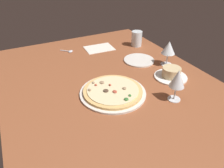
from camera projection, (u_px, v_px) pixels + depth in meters
dining_table at (111, 88)px, 115.20cm from camera, size 150.00×110.00×4.00cm
pizza_main at (113, 92)px, 106.47cm from camera, size 33.09×33.09×3.38cm
ramekin_on_saucer at (171, 74)px, 119.04cm from camera, size 18.30×18.30×6.09cm
wine_glass_far at (169, 48)px, 127.54cm from camera, size 8.17×8.17×15.33cm
wine_glass_near at (178, 80)px, 96.94cm from camera, size 7.10×7.10×16.08cm
water_glass at (137, 40)px, 156.59cm from camera, size 7.70×7.70×10.83cm
side_plate at (139, 60)px, 137.65cm from camera, size 19.55×19.55×0.90cm
paper_menu at (99, 48)px, 154.56cm from camera, size 16.01×20.76×0.30cm
spoon at (69, 51)px, 149.46cm from camera, size 7.98×8.37×1.00cm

